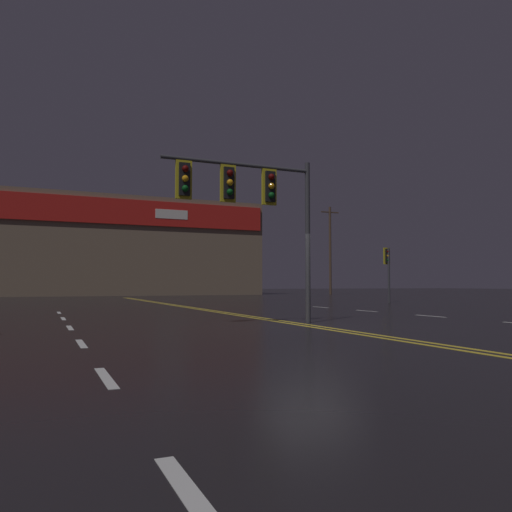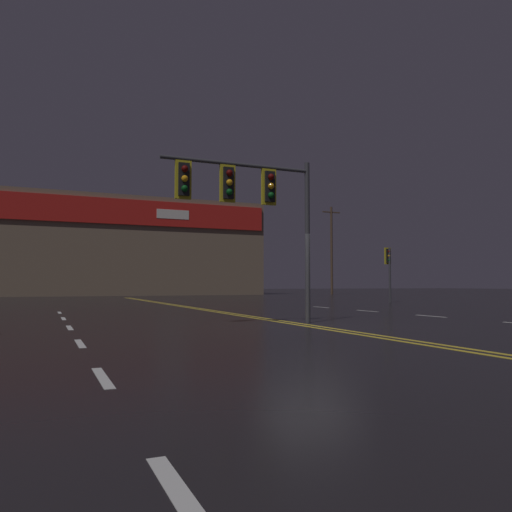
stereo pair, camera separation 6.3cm
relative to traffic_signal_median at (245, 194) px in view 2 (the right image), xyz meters
name	(u,v)px [view 2 (the right image)]	position (x,y,z in m)	size (l,w,h in m)	color
ground_plane	(308,326)	(1.44, -0.83, -3.50)	(200.00, 200.00, 0.00)	black
road_markings	(394,330)	(2.66, -2.72, -3.50)	(17.06, 60.00, 0.01)	gold
traffic_signal_median	(245,194)	(0.00, 0.00, 0.00)	(4.28, 0.36, 4.53)	#38383D
traffic_signal_corner_northeast	(388,262)	(13.92, 11.70, -1.11)	(0.42, 0.36, 3.26)	#38383D
building_backdrop	(110,248)	(1.44, 40.53, 1.32)	(30.16, 10.23, 9.60)	#7A6651
utility_pole_row	(131,243)	(2.60, 34.67, 1.43)	(46.46, 0.26, 9.65)	#4C3828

